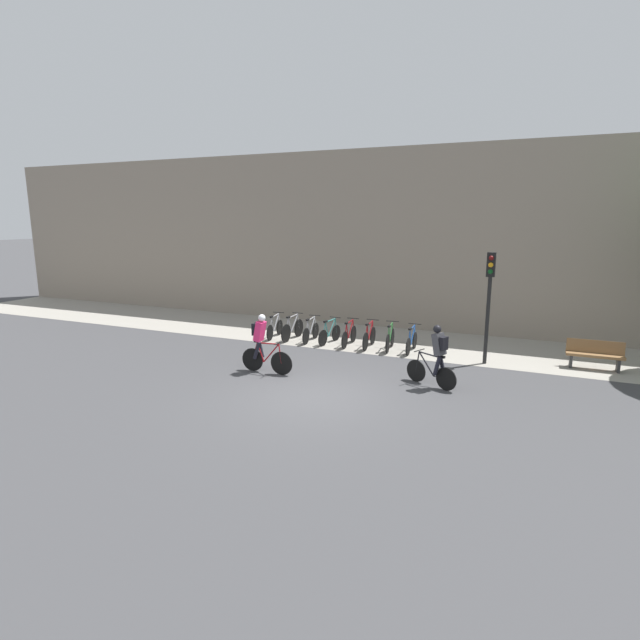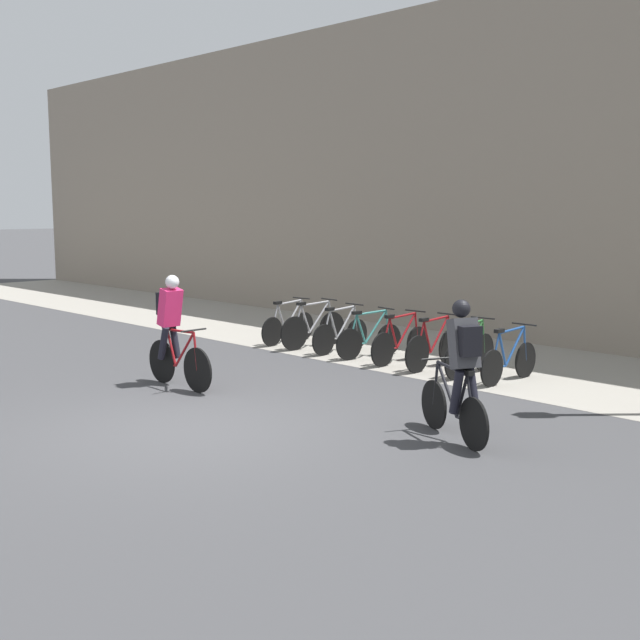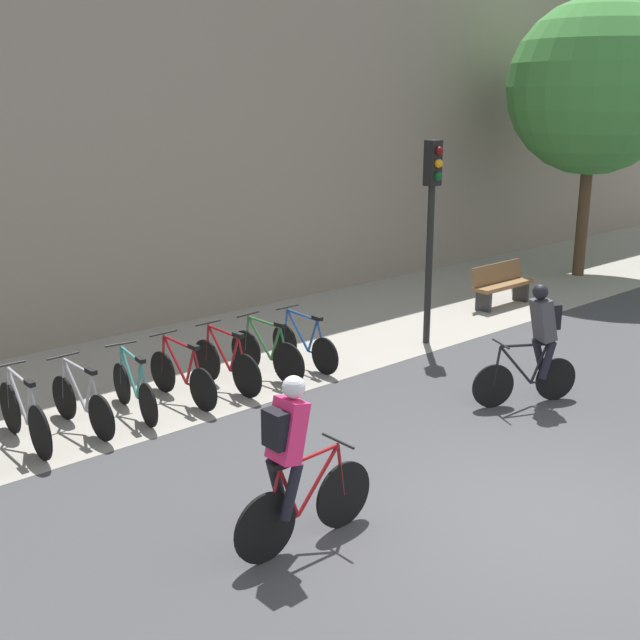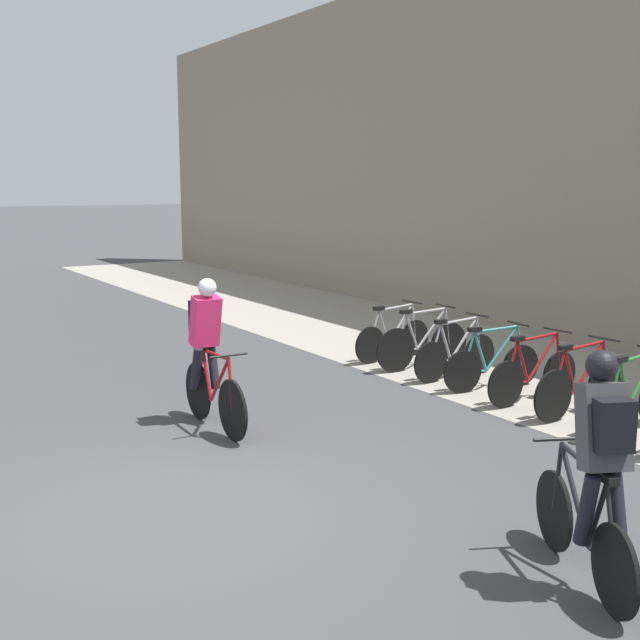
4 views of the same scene
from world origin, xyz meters
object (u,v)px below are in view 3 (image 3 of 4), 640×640
object	(u,v)px
cyclist_grey	(538,340)
parked_bike_5	(226,364)
parked_bike_1	(24,416)
parked_bike_3	(134,389)
cyclist_pink	(293,460)
parked_bike_7	(304,344)
traffic_light_pole	(432,205)
parked_bike_4	(182,376)
parked_bike_2	(82,402)
parked_bike_6	(267,353)
bench	(501,284)

from	to	relation	value
cyclist_grey	parked_bike_5	bearing A→B (deg)	131.49
parked_bike_1	parked_bike_3	world-z (taller)	parked_bike_1
cyclist_pink	cyclist_grey	world-z (taller)	cyclist_pink
parked_bike_3	parked_bike_7	distance (m)	3.09
traffic_light_pole	parked_bike_3	bearing A→B (deg)	175.25
cyclist_pink	parked_bike_5	xyz separation A→B (m)	(2.08, 4.10, -0.55)
cyclist_grey	parked_bike_3	size ratio (longest dim) A/B	1.11
parked_bike_5	parked_bike_7	world-z (taller)	parked_bike_5
cyclist_grey	parked_bike_7	bearing A→B (deg)	113.33
parked_bike_5	traffic_light_pole	size ratio (longest dim) A/B	0.46
parked_bike_4	cyclist_pink	bearing A→B (deg)	-107.66
parked_bike_4	parked_bike_1	bearing A→B (deg)	179.97
cyclist_pink	parked_bike_2	bearing A→B (deg)	93.36
parked_bike_3	parked_bike_6	distance (m)	2.32
cyclist_grey	parked_bike_2	xyz separation A→B (m)	(-5.33, 3.41, -0.56)
parked_bike_5	cyclist_grey	bearing A→B (deg)	-48.51
cyclist_grey	traffic_light_pole	distance (m)	3.47
parked_bike_5	traffic_light_pole	xyz separation A→B (m)	(4.04, -0.46, 2.08)
parked_bike_4	parked_bike_6	world-z (taller)	parked_bike_6
parked_bike_2	parked_bike_3	xyz separation A→B (m)	(0.77, -0.00, -0.00)
cyclist_pink	parked_bike_3	distance (m)	4.17
cyclist_pink	parked_bike_5	size ratio (longest dim) A/B	1.08
parked_bike_1	parked_bike_2	size ratio (longest dim) A/B	1.07
cyclist_grey	parked_bike_5	distance (m)	4.58
parked_bike_1	bench	size ratio (longest dim) A/B	1.07
parked_bike_3	bench	distance (m)	8.76
cyclist_pink	parked_bike_4	xyz separation A→B (m)	(1.30, 4.09, -0.56)
parked_bike_1	parked_bike_6	distance (m)	3.86
parked_bike_3	bench	bearing A→B (deg)	1.73
parked_bike_3	parked_bike_4	bearing A→B (deg)	-0.02
parked_bike_5	parked_bike_6	distance (m)	0.77
cyclist_pink	parked_bike_6	size ratio (longest dim) A/B	1.10
parked_bike_4	parked_bike_7	bearing A→B (deg)	-0.00
parked_bike_6	traffic_light_pole	xyz separation A→B (m)	(3.26, -0.47, 2.07)
parked_bike_7	parked_bike_3	bearing A→B (deg)	179.99
parked_bike_3	parked_bike_5	world-z (taller)	parked_bike_5
parked_bike_4	bench	xyz separation A→B (m)	(7.98, 0.26, 0.08)
cyclist_grey	bench	size ratio (longest dim) A/B	1.09
parked_bike_1	parked_bike_5	size ratio (longest dim) A/B	1.05
parked_bike_4	bench	world-z (taller)	parked_bike_4
parked_bike_2	bench	world-z (taller)	parked_bike_2
bench	parked_bike_1	bearing A→B (deg)	-178.53
parked_bike_1	parked_bike_5	distance (m)	3.09
parked_bike_1	parked_bike_7	xyz separation A→B (m)	(4.63, -0.00, -0.03)
parked_bike_5	parked_bike_4	bearing A→B (deg)	-179.92
parked_bike_7	traffic_light_pole	distance (m)	3.29
cyclist_grey	parked_bike_6	distance (m)	4.12
cyclist_grey	parked_bike_3	distance (m)	5.72
parked_bike_1	cyclist_pink	bearing A→B (deg)	-76.10
parked_bike_2	parked_bike_1	bearing A→B (deg)	179.95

